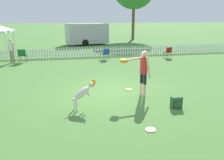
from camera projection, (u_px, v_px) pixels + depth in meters
The scene contains 12 objects.
ground_plane at pixel (109, 91), 8.89m from camera, with size 240.00×240.00×0.00m, color #4C7A38.
handler_person at pixel (142, 68), 8.09m from camera, with size 1.13×0.44×1.73m.
leaping_dog at pixel (83, 92), 7.06m from camera, with size 1.00×0.50×0.94m.
frisbee_near_handler at pixel (129, 90), 9.09m from camera, with size 0.27×0.27×0.02m.
frisbee_near_dog at pixel (150, 130), 5.83m from camera, with size 0.27×0.27×0.02m.
backpack_on_grass at pixel (176, 102), 7.24m from camera, with size 0.36×0.23×0.38m.
picket_fence at pixel (88, 52), 16.64m from camera, with size 23.63×0.04×0.73m.
folding_chair_blue_left at pixel (22, 54), 14.54m from camera, with size 0.53×0.55×0.89m.
folding_chair_center at pixel (105, 53), 15.51m from camera, with size 0.64×0.65×0.79m.
folding_chair_green_right at pixel (168, 51), 16.15m from camera, with size 0.50×0.51×0.81m.
spectator_standing at pixel (11, 48), 14.26m from camera, with size 0.38×0.27×1.59m.
equipment_trailer at pixel (87, 34), 24.04m from camera, with size 5.32×3.07×2.28m.
Camera 1 is at (-1.59, -8.27, 2.89)m, focal length 35.00 mm.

